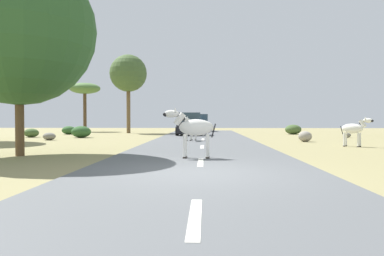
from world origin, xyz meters
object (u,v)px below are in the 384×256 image
at_px(zebra_0, 191,126).
at_px(rock_0, 305,136).
at_px(car_0, 190,125).
at_px(zebra_1, 354,129).
at_px(bush_2, 31,133).
at_px(bush_1, 293,129).
at_px(car_1, 200,123).
at_px(zebra_2, 193,128).
at_px(bush_3, 69,130).
at_px(rock_1, 49,136).
at_px(tree_3, 85,89).
at_px(bush_0, 81,132).
at_px(tree_0, 19,29).
at_px(rock_2, 347,135).
at_px(tree_7, 128,74).

distance_m(zebra_0, rock_0, 6.59).
distance_m(car_0, rock_0, 10.41).
distance_m(zebra_1, bush_2, 21.04).
bearing_deg(bush_2, rock_0, -14.04).
height_order(bush_1, rock_0, bush_1).
xyz_separation_m(car_1, bush_2, (-11.81, -12.11, -0.54)).
xyz_separation_m(zebra_2, rock_0, (6.11, 9.58, -0.71)).
bearing_deg(zebra_2, rock_0, -31.51).
height_order(bush_3, rock_1, bush_3).
bearing_deg(zebra_2, bush_3, 31.16).
bearing_deg(tree_3, bush_0, -73.08).
height_order(zebra_1, car_0, car_0).
height_order(zebra_2, car_0, car_0).
height_order(bush_1, rock_1, bush_1).
bearing_deg(bush_1, zebra_1, -92.08).
distance_m(car_1, tree_0, 26.19).
bearing_deg(car_1, tree_3, -179.21).
distance_m(zebra_1, rock_1, 17.27).
relative_size(zebra_1, rock_2, 2.55).
bearing_deg(tree_7, bush_2, -123.33).
bearing_deg(bush_0, car_1, 57.02).
bearing_deg(zebra_2, rock_2, -34.58).
xyz_separation_m(tree_7, rock_2, (16.91, -7.82, -5.29)).
relative_size(zebra_1, car_0, 0.32).
height_order(bush_0, bush_1, bush_1).
relative_size(tree_7, bush_1, 5.28).
distance_m(bush_2, bush_3, 5.12).
height_order(tree_0, bush_2, tree_0).
bearing_deg(zebra_2, bush_0, 32.02).
bearing_deg(tree_3, bush_1, -17.86).
distance_m(tree_3, rock_1, 16.53).
height_order(car_0, tree_7, tree_7).
relative_size(tree_3, bush_1, 3.69).
relative_size(zebra_0, bush_3, 1.22).
xyz_separation_m(tree_3, rock_0, (18.21, -16.80, -4.08)).
distance_m(car_0, bush_3, 10.50).
xyz_separation_m(zebra_0, tree_0, (-5.69, -8.62, 3.55)).
bearing_deg(car_1, rock_0, -67.74).
bearing_deg(bush_1, tree_7, 171.40).
bearing_deg(car_0, bush_0, -153.53).
bearing_deg(rock_1, zebra_0, -6.87).
bearing_deg(tree_0, zebra_2, -8.97).
distance_m(bush_0, bush_3, 6.15).
bearing_deg(zebra_2, bush_2, 41.29).
distance_m(zebra_2, bush_3, 22.16).
xyz_separation_m(car_0, rock_0, (6.91, -7.76, -0.55)).
relative_size(zebra_2, tree_3, 0.34).
xyz_separation_m(tree_7, bush_2, (-5.29, -8.04, -5.15)).
distance_m(tree_7, rock_0, 18.64).
distance_m(zebra_2, tree_7, 23.55).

